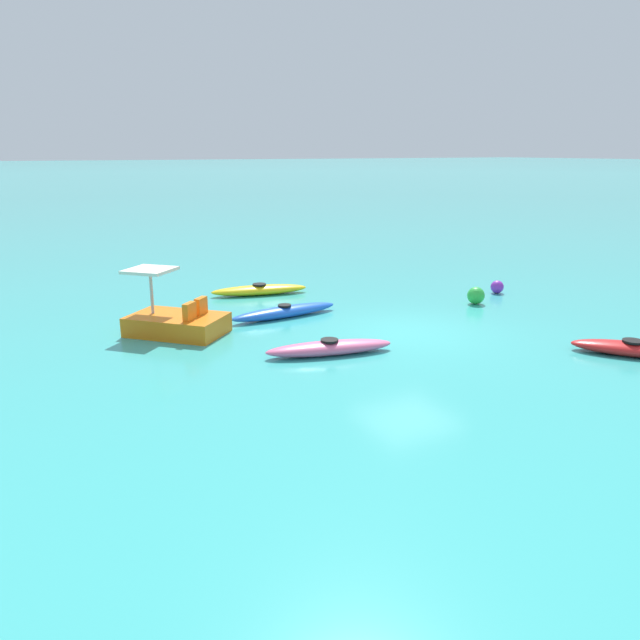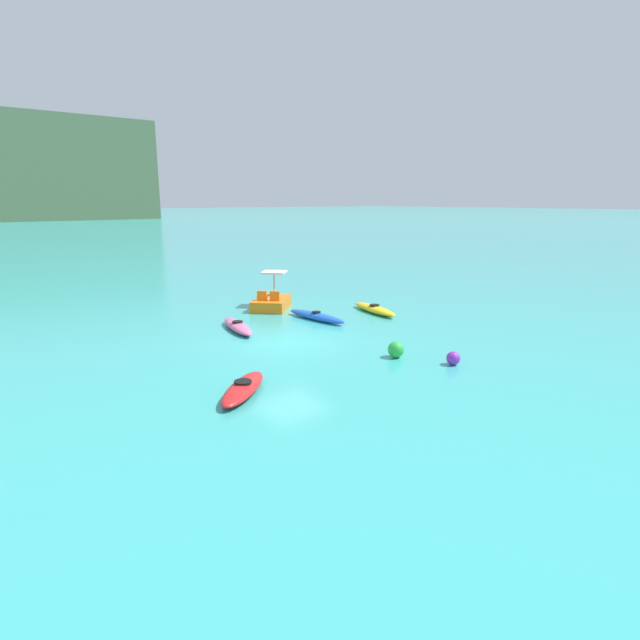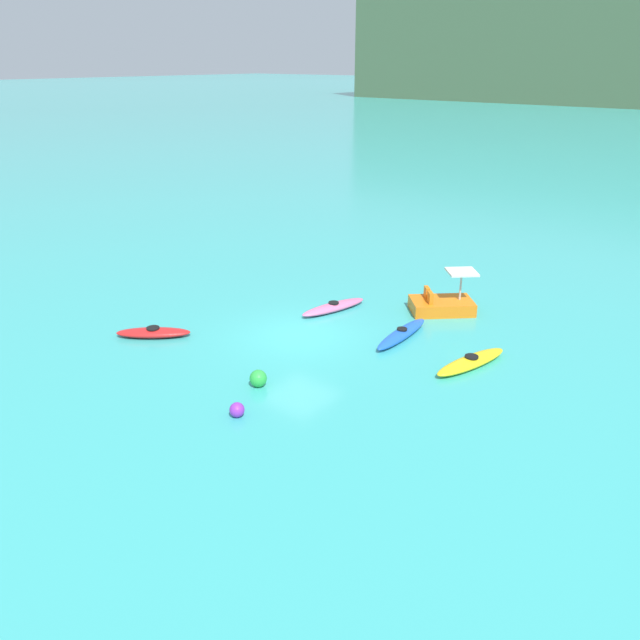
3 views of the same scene
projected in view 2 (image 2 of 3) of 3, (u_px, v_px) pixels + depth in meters
The scene contains 8 objects.
ground_plane at pixel (290, 342), 18.82m from camera, with size 600.00×600.00×0.00m, color #38ADA8.
kayak_pink at pixel (238, 326), 20.51m from camera, with size 1.34×3.11×0.37m.
kayak_blue at pixel (316, 316), 22.28m from camera, with size 0.83×3.37×0.37m.
kayak_yellow at pixel (374, 309), 23.74m from camera, with size 1.37×3.25×0.37m.
kayak_red at pixel (243, 388), 13.76m from camera, with size 2.49×2.29×0.37m.
pedal_boat_orange at pixel (271, 302), 24.54m from camera, with size 2.77×2.74×1.68m.
buoy_green at pixel (396, 350), 16.95m from camera, with size 0.54×0.54×0.54m, color green.
buoy_purple at pixel (453, 358), 16.19m from camera, with size 0.43×0.43×0.43m, color purple.
Camera 2 is at (-10.59, -14.79, 5.01)m, focal length 29.34 mm.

